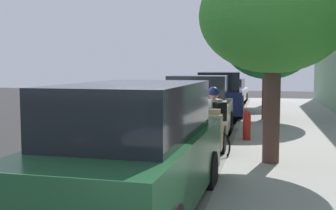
{
  "coord_description": "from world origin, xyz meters",
  "views": [
    {
      "loc": [
        2.83,
        -10.37,
        2.23
      ],
      "look_at": [
        0.51,
        -0.07,
        1.27
      ],
      "focal_mm": 45.29,
      "sensor_mm": 36.0,
      "label": 1
    }
  ],
  "objects_px": {
    "parked_suv_dark_blue_far": "(220,94)",
    "cyclist_with_backpack": "(214,116)",
    "street_tree_mid_block": "(269,36)",
    "street_tree_near_cyclist": "(274,17)",
    "parked_sedan_white_farthest": "(230,92)",
    "fire_hydrant": "(247,125)",
    "bicycle_at_curb": "(207,141)",
    "parked_pickup_tan_mid": "(194,113)",
    "street_tree_far_end": "(268,46)",
    "parked_suv_green_second": "(135,150)"
  },
  "relations": [
    {
      "from": "parked_pickup_tan_mid",
      "to": "fire_hydrant",
      "type": "relative_size",
      "value": 6.36
    },
    {
      "from": "parked_pickup_tan_mid",
      "to": "street_tree_mid_block",
      "type": "bearing_deg",
      "value": 67.12
    },
    {
      "from": "cyclist_with_backpack",
      "to": "fire_hydrant",
      "type": "bearing_deg",
      "value": 72.73
    },
    {
      "from": "cyclist_with_backpack",
      "to": "street_tree_near_cyclist",
      "type": "relative_size",
      "value": 0.4
    },
    {
      "from": "parked_sedan_white_farthest",
      "to": "fire_hydrant",
      "type": "height_order",
      "value": "parked_sedan_white_farthest"
    },
    {
      "from": "parked_sedan_white_farthest",
      "to": "street_tree_far_end",
      "type": "distance_m",
      "value": 3.59
    },
    {
      "from": "parked_sedan_white_farthest",
      "to": "street_tree_near_cyclist",
      "type": "xyz_separation_m",
      "value": [
        2.09,
        -15.4,
        2.53
      ]
    },
    {
      "from": "parked_suv_green_second",
      "to": "parked_pickup_tan_mid",
      "type": "relative_size",
      "value": 0.89
    },
    {
      "from": "street_tree_near_cyclist",
      "to": "street_tree_mid_block",
      "type": "height_order",
      "value": "street_tree_mid_block"
    },
    {
      "from": "parked_sedan_white_farthest",
      "to": "street_tree_mid_block",
      "type": "distance_m",
      "value": 8.44
    },
    {
      "from": "parked_suv_dark_blue_far",
      "to": "cyclist_with_backpack",
      "type": "relative_size",
      "value": 2.73
    },
    {
      "from": "parked_suv_green_second",
      "to": "street_tree_mid_block",
      "type": "distance_m",
      "value": 11.62
    },
    {
      "from": "cyclist_with_backpack",
      "to": "fire_hydrant",
      "type": "distance_m",
      "value": 2.33
    },
    {
      "from": "cyclist_with_backpack",
      "to": "street_tree_near_cyclist",
      "type": "bearing_deg",
      "value": -23.88
    },
    {
      "from": "parked_pickup_tan_mid",
      "to": "street_tree_near_cyclist",
      "type": "relative_size",
      "value": 1.22
    },
    {
      "from": "street_tree_near_cyclist",
      "to": "parked_suv_dark_blue_far",
      "type": "bearing_deg",
      "value": 102.45
    },
    {
      "from": "street_tree_near_cyclist",
      "to": "fire_hydrant",
      "type": "height_order",
      "value": "street_tree_near_cyclist"
    },
    {
      "from": "parked_suv_dark_blue_far",
      "to": "street_tree_near_cyclist",
      "type": "xyz_separation_m",
      "value": [
        2.02,
        -9.15,
        2.25
      ]
    },
    {
      "from": "bicycle_at_curb",
      "to": "street_tree_near_cyclist",
      "type": "bearing_deg",
      "value": -34.43
    },
    {
      "from": "parked_sedan_white_farthest",
      "to": "street_tree_far_end",
      "type": "bearing_deg",
      "value": -34.21
    },
    {
      "from": "parked_pickup_tan_mid",
      "to": "parked_suv_dark_blue_far",
      "type": "relative_size",
      "value": 1.12
    },
    {
      "from": "parked_sedan_white_farthest",
      "to": "fire_hydrant",
      "type": "xyz_separation_m",
      "value": [
        1.47,
        -12.65,
        -0.18
      ]
    },
    {
      "from": "parked_suv_dark_blue_far",
      "to": "parked_sedan_white_farthest",
      "type": "distance_m",
      "value": 6.25
    },
    {
      "from": "cyclist_with_backpack",
      "to": "street_tree_near_cyclist",
      "type": "height_order",
      "value": "street_tree_near_cyclist"
    },
    {
      "from": "parked_suv_green_second",
      "to": "bicycle_at_curb",
      "type": "relative_size",
      "value": 3.72
    },
    {
      "from": "street_tree_near_cyclist",
      "to": "parked_suv_green_second",
      "type": "bearing_deg",
      "value": -119.39
    },
    {
      "from": "parked_suv_green_second",
      "to": "cyclist_with_backpack",
      "type": "distance_m",
      "value": 4.16
    },
    {
      "from": "parked_suv_dark_blue_far",
      "to": "fire_hydrant",
      "type": "relative_size",
      "value": 5.71
    },
    {
      "from": "parked_suv_dark_blue_far",
      "to": "fire_hydrant",
      "type": "bearing_deg",
      "value": -77.64
    },
    {
      "from": "bicycle_at_curb",
      "to": "street_tree_far_end",
      "type": "height_order",
      "value": "street_tree_far_end"
    },
    {
      "from": "street_tree_mid_block",
      "to": "fire_hydrant",
      "type": "relative_size",
      "value": 5.93
    },
    {
      "from": "parked_pickup_tan_mid",
      "to": "parked_sedan_white_farthest",
      "type": "relative_size",
      "value": 1.19
    },
    {
      "from": "parked_suv_dark_blue_far",
      "to": "street_tree_far_end",
      "type": "xyz_separation_m",
      "value": [
        2.02,
        4.83,
        2.28
      ]
    },
    {
      "from": "parked_suv_green_second",
      "to": "fire_hydrant",
      "type": "height_order",
      "value": "parked_suv_green_second"
    },
    {
      "from": "parked_sedan_white_farthest",
      "to": "cyclist_with_backpack",
      "type": "bearing_deg",
      "value": -86.95
    },
    {
      "from": "parked_sedan_white_farthest",
      "to": "bicycle_at_curb",
      "type": "xyz_separation_m",
      "value": [
        0.57,
        -14.36,
        -0.37
      ]
    },
    {
      "from": "parked_sedan_white_farthest",
      "to": "street_tree_mid_block",
      "type": "bearing_deg",
      "value": -74.9
    },
    {
      "from": "parked_suv_dark_blue_far",
      "to": "bicycle_at_curb",
      "type": "bearing_deg",
      "value": -86.43
    },
    {
      "from": "parked_pickup_tan_mid",
      "to": "street_tree_mid_block",
      "type": "relative_size",
      "value": 1.07
    },
    {
      "from": "fire_hydrant",
      "to": "cyclist_with_backpack",
      "type": "bearing_deg",
      "value": -107.27
    },
    {
      "from": "cyclist_with_backpack",
      "to": "parked_sedan_white_farthest",
      "type": "bearing_deg",
      "value": 93.05
    },
    {
      "from": "bicycle_at_curb",
      "to": "parked_suv_green_second",
      "type": "bearing_deg",
      "value": -95.91
    },
    {
      "from": "parked_suv_dark_blue_far",
      "to": "cyclist_with_backpack",
      "type": "bearing_deg",
      "value": -85.17
    },
    {
      "from": "parked_pickup_tan_mid",
      "to": "street_tree_far_end",
      "type": "xyz_separation_m",
      "value": [
        2.11,
        11.31,
        2.41
      ]
    },
    {
      "from": "cyclist_with_backpack",
      "to": "street_tree_mid_block",
      "type": "relative_size",
      "value": 0.35
    },
    {
      "from": "parked_suv_dark_blue_far",
      "to": "street_tree_far_end",
      "type": "distance_m",
      "value": 5.71
    },
    {
      "from": "parked_sedan_white_farthest",
      "to": "street_tree_far_end",
      "type": "relative_size",
      "value": 1.05
    },
    {
      "from": "fire_hydrant",
      "to": "parked_pickup_tan_mid",
      "type": "bearing_deg",
      "value": -176.96
    },
    {
      "from": "parked_sedan_white_farthest",
      "to": "cyclist_with_backpack",
      "type": "xyz_separation_m",
      "value": [
        0.79,
        -14.82,
        0.32
      ]
    },
    {
      "from": "street_tree_mid_block",
      "to": "street_tree_near_cyclist",
      "type": "bearing_deg",
      "value": -90.0
    }
  ]
}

